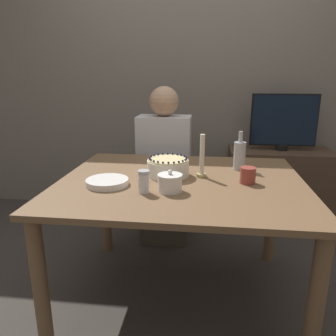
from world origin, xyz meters
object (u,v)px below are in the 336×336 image
Objects in this scene: tv_monitor at (284,121)px; candle at (202,160)px; sugar_shaker at (144,182)px; sugar_bowl at (170,183)px; cake at (168,167)px; person_man_blue_shirt at (164,175)px; bottle at (240,155)px.

candle is at bearing -121.32° from tv_monitor.
sugar_bowl is at bearing 15.56° from sugar_shaker.
cake is at bearing 99.05° from sugar_bowl.
person_man_blue_shirt is at bearing 91.70° from sugar_shaker.
sugar_shaker is 1.66m from tv_monitor.
cake is 0.43× the size of tv_monitor.
cake is 1.01× the size of bottle.
tv_monitor is (0.80, 1.34, 0.13)m from sugar_bowl.
tv_monitor is at bearing 55.89° from sugar_shaker.
tv_monitor reaches higher than cake.
candle is at bearing 59.94° from sugar_bowl.
cake is 0.45m from bottle.
bottle reaches higher than sugar_shaker.
bottle is at bearing 135.99° from person_man_blue_shirt.
sugar_bowl is 0.10× the size of person_man_blue_shirt.
bottle reaches higher than cake.
person_man_blue_shirt reaches higher than tv_monitor.
tv_monitor is (0.93, 1.37, 0.11)m from sugar_shaker.
candle is at bearing 113.90° from person_man_blue_shirt.
sugar_shaker is 0.20× the size of tv_monitor.
bottle is 0.19× the size of person_man_blue_shirt.
candle is at bearing -141.29° from bottle.
bottle is at bearing 38.71° from candle.
cake is at bearing -128.03° from tv_monitor.
cake is 0.19× the size of person_man_blue_shirt.
sugar_bowl is 0.13m from sugar_shaker.
sugar_shaker is at bearing -133.06° from candle.
tv_monitor is at bearing -157.14° from person_man_blue_shirt.
sugar_shaker is at bearing -124.11° from tv_monitor.
candle is 0.28m from bottle.
sugar_shaker is 0.48× the size of bottle.
sugar_bowl is at bearing -120.06° from candle.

